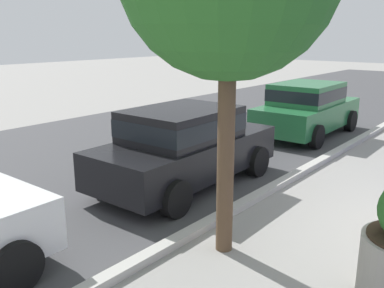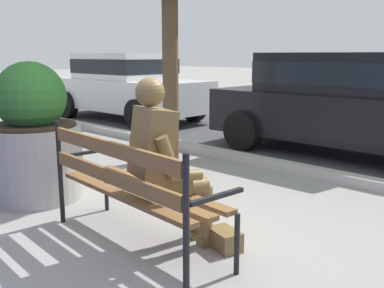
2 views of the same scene
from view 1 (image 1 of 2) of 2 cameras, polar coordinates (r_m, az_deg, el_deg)
name	(u,v)px [view 1 (image 1 of 2)]	position (r m, az deg, el deg)	size (l,w,h in m)	color
street_surface	(103,153)	(10.92, -11.94, -1.24)	(60.00, 9.00, 0.01)	#424244
curb_stone	(262,194)	(8.00, 9.38, -6.62)	(60.00, 0.20, 0.12)	#B2AFA8
parked_car_black	(185,144)	(8.26, -0.98, -0.04)	(4.13, 1.98, 1.56)	black
parked_car_green	(307,107)	(12.92, 15.29, 4.81)	(4.13, 1.98, 1.56)	#236638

